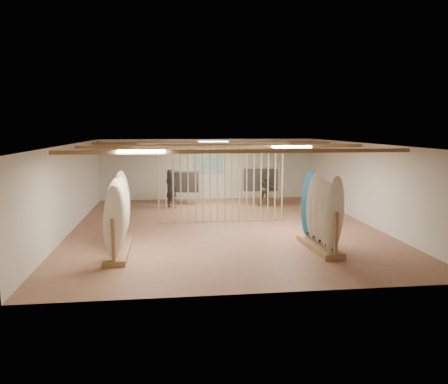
{
  "coord_description": "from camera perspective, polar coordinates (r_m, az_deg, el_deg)",
  "views": [
    {
      "loc": [
        -1.77,
        -14.32,
        3.35
      ],
      "look_at": [
        0.0,
        0.0,
        1.2
      ],
      "focal_mm": 35.0,
      "sensor_mm": 36.0,
      "label": 1
    }
  ],
  "objects": [
    {
      "name": "bamboo_partition",
      "position": [
        15.35,
        -0.37,
        1.18
      ],
      "size": [
        4.45,
        0.05,
        2.78
      ],
      "color": "tan",
      "rests_on": "ground"
    },
    {
      "name": "rack_right",
      "position": [
        12.31,
        12.45,
        -4.14
      ],
      "size": [
        0.68,
        2.2,
        2.07
      ],
      "rotation": [
        0.0,
        0.0,
        0.05
      ],
      "color": "olive",
      "rests_on": "floor"
    },
    {
      "name": "wall_left",
      "position": [
        14.81,
        -19.58,
        0.42
      ],
      "size": [
        0.0,
        12.0,
        12.0
      ],
      "primitive_type": "plane",
      "rotation": [
        1.57,
        0.0,
        1.57
      ],
      "color": "beige",
      "rests_on": "ground"
    },
    {
      "name": "floor",
      "position": [
        14.81,
        0.0,
        -4.6
      ],
      "size": [
        12.0,
        12.0,
        0.0
      ],
      "primitive_type": "plane",
      "color": "#915F46",
      "rests_on": "ground"
    },
    {
      "name": "shopper_a",
      "position": [
        18.33,
        -6.92,
        0.79
      ],
      "size": [
        0.8,
        0.79,
        1.84
      ],
      "primitive_type": "imported",
      "rotation": [
        0.0,
        0.0,
        2.39
      ],
      "color": "#24232A",
      "rests_on": "floor"
    },
    {
      "name": "clothing_rack_b",
      "position": [
        18.98,
        4.77,
        1.59
      ],
      "size": [
        1.54,
        0.58,
        1.66
      ],
      "rotation": [
        0.0,
        0.0,
        -0.14
      ],
      "color": "silver",
      "rests_on": "floor"
    },
    {
      "name": "ceiling_slats",
      "position": [
        14.44,
        0.0,
        5.98
      ],
      "size": [
        9.5,
        6.12,
        0.1
      ],
      "primitive_type": "cube",
      "color": "olive",
      "rests_on": "ground"
    },
    {
      "name": "wall_front",
      "position": [
        8.73,
        4.84,
        -4.47
      ],
      "size": [
        12.0,
        0.0,
        12.0
      ],
      "primitive_type": "plane",
      "rotation": [
        -1.57,
        0.0,
        0.0
      ],
      "color": "beige",
      "rests_on": "ground"
    },
    {
      "name": "wall_back",
      "position": [
        20.49,
        -2.06,
        3.01
      ],
      "size": [
        12.0,
        0.0,
        12.0
      ],
      "primitive_type": "plane",
      "rotation": [
        1.57,
        0.0,
        0.0
      ],
      "color": "beige",
      "rests_on": "ground"
    },
    {
      "name": "poster",
      "position": [
        20.45,
        -2.06,
        3.56
      ],
      "size": [
        1.4,
        0.03,
        0.9
      ],
      "primitive_type": "cube",
      "color": "teal",
      "rests_on": "ground"
    },
    {
      "name": "wall_right",
      "position": [
        15.96,
        18.12,
        1.03
      ],
      "size": [
        0.0,
        12.0,
        12.0
      ],
      "primitive_type": "plane",
      "rotation": [
        1.57,
        0.0,
        -1.57
      ],
      "color": "beige",
      "rests_on": "ground"
    },
    {
      "name": "ceiling",
      "position": [
        14.44,
        0.0,
        6.29
      ],
      "size": [
        12.0,
        12.0,
        0.0
      ],
      "primitive_type": "plane",
      "rotation": [
        3.14,
        0.0,
        0.0
      ],
      "color": "gray",
      "rests_on": "ground"
    },
    {
      "name": "shopper_b",
      "position": [
        18.59,
        5.57,
        0.78
      ],
      "size": [
        0.92,
        0.76,
        1.75
      ],
      "primitive_type": "imported",
      "rotation": [
        0.0,
        0.0,
        -0.13
      ],
      "color": "#3D3B2F",
      "rests_on": "floor"
    },
    {
      "name": "clothing_rack_a",
      "position": [
        18.98,
        -5.38,
        1.31
      ],
      "size": [
        1.4,
        0.63,
        1.53
      ],
      "rotation": [
        0.0,
        0.0,
        -0.22
      ],
      "color": "silver",
      "rests_on": "floor"
    },
    {
      "name": "rack_left",
      "position": [
        12.15,
        -13.62,
        -4.43
      ],
      "size": [
        0.61,
        2.87,
        2.0
      ],
      "rotation": [
        0.0,
        0.0,
        0.02
      ],
      "color": "olive",
      "rests_on": "floor"
    },
    {
      "name": "light_panels",
      "position": [
        14.44,
        0.0,
        6.05
      ],
      "size": [
        1.2,
        0.35,
        0.06
      ],
      "primitive_type": "cube",
      "color": "white",
      "rests_on": "ground"
    }
  ]
}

